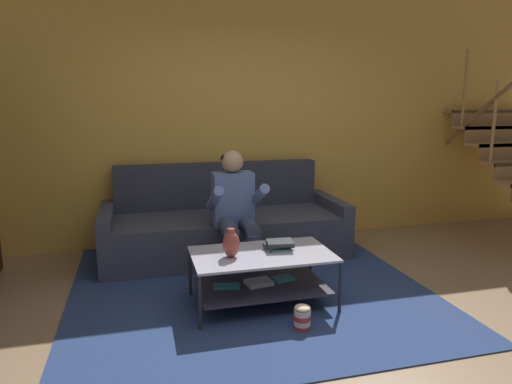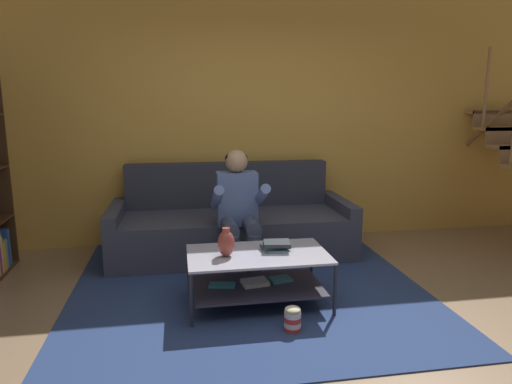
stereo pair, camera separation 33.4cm
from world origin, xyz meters
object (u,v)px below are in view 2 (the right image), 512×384
couch (232,226)px  vase (226,243)px  popcorn_tub (293,319)px  person_seated_center (239,207)px  coffee_table (257,271)px  book_stack (276,246)px

couch → vase: size_ratio=11.07×
couch → popcorn_tub: 1.81m
person_seated_center → popcorn_tub: 1.34m
coffee_table → popcorn_tub: size_ratio=5.91×
coffee_table → book_stack: bearing=16.7°
coffee_table → book_stack: 0.25m
coffee_table → popcorn_tub: coffee_table is taller
couch → vase: (-0.20, -1.33, 0.24)m
person_seated_center → coffee_table: bearing=-85.7°
vase → book_stack: bearing=10.9°
couch → person_seated_center: size_ratio=2.15×
popcorn_tub → person_seated_center: bearing=100.5°
couch → popcorn_tub: bearing=-82.9°
coffee_table → person_seated_center: bearing=94.3°
coffee_table → book_stack: size_ratio=4.52×
book_stack → vase: bearing=-169.1°
coffee_table → book_stack: (0.16, 0.05, 0.18)m
couch → popcorn_tub: couch is taller
person_seated_center → couch: bearing=90.0°
coffee_table → popcorn_tub: bearing=-70.6°
vase → popcorn_tub: bearing=-47.1°
coffee_table → book_stack: book_stack is taller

